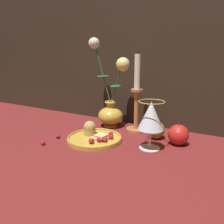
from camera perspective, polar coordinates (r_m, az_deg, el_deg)
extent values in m
plane|color=maroon|center=(0.80, -1.63, -7.76)|extent=(2.40, 2.40, 0.00)
cylinder|color=gold|center=(0.97, -0.38, -3.48)|extent=(0.06, 0.06, 0.01)
ellipsoid|color=gold|center=(0.96, -0.38, -0.97)|extent=(0.11, 0.11, 0.08)
cylinder|color=gold|center=(0.95, -0.38, 1.60)|extent=(0.04, 0.04, 0.03)
torus|color=gold|center=(0.94, -0.39, 2.59)|extent=(0.05, 0.05, 0.01)
cylinder|color=#23662D|center=(0.95, -2.52, 10.12)|extent=(0.08, 0.01, 0.25)
ellipsoid|color=#23662D|center=(0.95, -2.31, 9.37)|extent=(0.05, 0.07, 0.00)
sphere|color=silver|center=(0.97, -4.71, 17.47)|extent=(0.05, 0.05, 0.05)
cylinder|color=#23662D|center=(0.92, 1.19, 7.36)|extent=(0.06, 0.01, 0.16)
ellipsoid|color=#23662D|center=(0.92, 1.03, 6.87)|extent=(0.05, 0.07, 0.00)
sphere|color=#EFD67A|center=(0.91, 2.86, 12.32)|extent=(0.06, 0.06, 0.06)
cylinder|color=gold|center=(0.81, -4.57, -7.07)|extent=(0.20, 0.20, 0.01)
torus|color=gold|center=(0.81, -4.58, -6.54)|extent=(0.20, 0.20, 0.01)
cylinder|color=tan|center=(0.84, -5.81, -4.90)|extent=(0.04, 0.04, 0.03)
sphere|color=tan|center=(0.84, -5.84, -3.89)|extent=(0.05, 0.05, 0.05)
cube|color=#DBBC7A|center=(0.79, -3.78, -6.89)|extent=(0.04, 0.04, 0.01)
cube|color=#DBBC7A|center=(0.79, -2.87, -6.25)|extent=(0.04, 0.04, 0.01)
sphere|color=#AD192D|center=(0.76, -5.38, -7.54)|extent=(0.02, 0.02, 0.02)
sphere|color=#AD192D|center=(0.77, -3.37, -7.21)|extent=(0.02, 0.02, 0.02)
sphere|color=#AD192D|center=(0.77, -1.82, -7.22)|extent=(0.02, 0.02, 0.02)
sphere|color=#AD192D|center=(0.79, -0.25, -6.54)|extent=(0.02, 0.02, 0.02)
sphere|color=#AD192D|center=(0.82, -0.32, -5.74)|extent=(0.02, 0.02, 0.02)
cylinder|color=silver|center=(0.76, 9.77, -9.18)|extent=(0.07, 0.07, 0.00)
cylinder|color=silver|center=(0.74, 9.88, -6.78)|extent=(0.01, 0.01, 0.06)
cone|color=silver|center=(0.72, 10.14, -0.94)|extent=(0.08, 0.08, 0.09)
cone|color=gold|center=(0.72, 10.10, -2.00)|extent=(0.07, 0.07, 0.07)
torus|color=gold|center=(0.71, 10.30, 2.69)|extent=(0.09, 0.09, 0.00)
cylinder|color=#B77042|center=(0.92, 6.22, -4.58)|extent=(0.08, 0.08, 0.01)
cylinder|color=#B77042|center=(0.90, 6.36, 0.44)|extent=(0.02, 0.02, 0.16)
cylinder|color=#B77042|center=(0.88, 6.51, 5.68)|extent=(0.05, 0.05, 0.01)
cylinder|color=white|center=(0.87, 6.64, 10.40)|extent=(0.02, 0.02, 0.14)
cylinder|color=black|center=(0.87, 6.78, 15.17)|extent=(0.00, 0.00, 0.01)
sphere|color=red|center=(0.80, 16.95, -5.70)|extent=(0.07, 0.07, 0.07)
cylinder|color=#4C3319|center=(0.79, 17.16, -2.80)|extent=(0.00, 0.00, 0.01)
sphere|color=#B2932D|center=(0.84, 11.35, -4.62)|extent=(0.07, 0.07, 0.07)
cylinder|color=#4C3319|center=(0.83, 11.48, -2.06)|extent=(0.00, 0.00, 0.01)
sphere|color=#AD192D|center=(0.81, -17.59, -7.72)|extent=(0.02, 0.02, 0.02)
sphere|color=#AD192D|center=(0.85, -13.93, -6.19)|extent=(0.02, 0.02, 0.02)
sphere|color=#AD192D|center=(0.93, -6.51, -4.12)|extent=(0.02, 0.02, 0.02)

